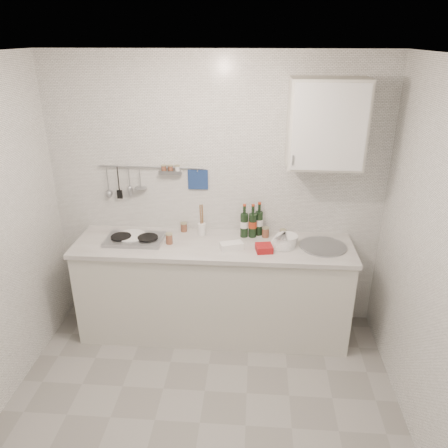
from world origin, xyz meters
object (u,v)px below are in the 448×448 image
at_px(wall_cabinet, 326,124).
at_px(utensil_crock, 202,227).
at_px(plate_stack_sink, 284,241).
at_px(wine_bottles, 252,220).
at_px(plate_stack_hob, 130,237).

bearing_deg(wall_cabinet, utensil_crock, 176.76).
bearing_deg(plate_stack_sink, utensil_crock, 166.66).
height_order(wine_bottles, utensil_crock, wine_bottles).
bearing_deg(utensil_crock, wall_cabinet, -3.24).
distance_m(wall_cabinet, utensil_crock, 1.40).
bearing_deg(utensil_crock, plate_stack_sink, -13.34).
relative_size(plate_stack_sink, utensil_crock, 0.82).
bearing_deg(plate_stack_hob, utensil_crock, 13.21).
bearing_deg(wine_bottles, plate_stack_sink, -32.46).
relative_size(wall_cabinet, plate_stack_sink, 2.84).
xyz_separation_m(plate_stack_hob, wine_bottles, (1.08, 0.15, 0.14)).
relative_size(plate_stack_hob, wine_bottles, 0.90).
xyz_separation_m(plate_stack_hob, plate_stack_sink, (1.36, -0.03, 0.03)).
relative_size(wall_cabinet, plate_stack_hob, 2.50).
height_order(plate_stack_hob, utensil_crock, utensil_crock).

